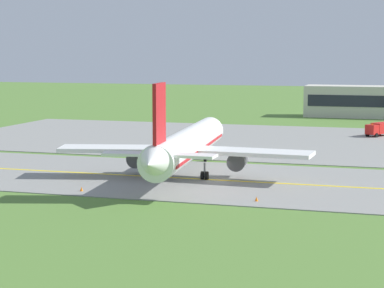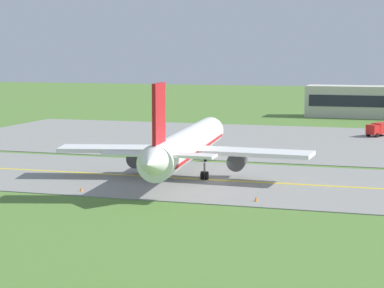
% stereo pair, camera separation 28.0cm
% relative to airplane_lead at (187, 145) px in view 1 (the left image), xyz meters
% --- Properties ---
extents(ground_plane, '(500.00, 500.00, 0.00)m').
position_rel_airplane_lead_xyz_m(ground_plane, '(4.58, -1.30, -4.13)').
color(ground_plane, '#517A33').
extents(taxiway_strip, '(240.00, 28.00, 0.10)m').
position_rel_airplane_lead_xyz_m(taxiway_strip, '(4.58, -1.30, -4.08)').
color(taxiway_strip, gray).
rests_on(taxiway_strip, ground).
extents(apron_pad, '(140.00, 52.00, 0.10)m').
position_rel_airplane_lead_xyz_m(apron_pad, '(14.58, 40.70, -4.08)').
color(apron_pad, gray).
rests_on(apron_pad, ground).
extents(taxiway_centreline, '(220.00, 0.60, 0.01)m').
position_rel_airplane_lead_xyz_m(taxiway_centreline, '(4.58, -1.30, -4.03)').
color(taxiway_centreline, yellow).
rests_on(taxiway_centreline, taxiway_strip).
extents(airplane_lead, '(32.36, 39.66, 12.70)m').
position_rel_airplane_lead_xyz_m(airplane_lead, '(0.00, 0.00, 0.00)').
color(airplane_lead, white).
rests_on(airplane_lead, ground).
extents(service_truck_catering, '(4.99, 6.15, 2.60)m').
position_rel_airplane_lead_xyz_m(service_truck_catering, '(21.53, 53.25, -2.60)').
color(service_truck_catering, red).
rests_on(service_truck_catering, ground).
extents(traffic_cone_near_edge, '(0.44, 0.44, 0.60)m').
position_rel_airplane_lead_xyz_m(traffic_cone_near_edge, '(11.74, -12.51, -3.83)').
color(traffic_cone_near_edge, orange).
rests_on(traffic_cone_near_edge, ground).
extents(traffic_cone_mid_edge, '(0.44, 0.44, 0.60)m').
position_rel_airplane_lead_xyz_m(traffic_cone_mid_edge, '(-8.68, -12.80, -3.83)').
color(traffic_cone_mid_edge, orange).
rests_on(traffic_cone_mid_edge, ground).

